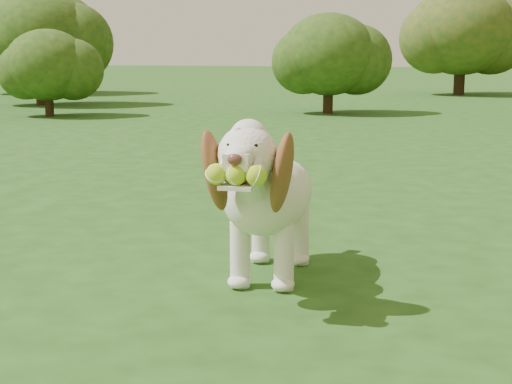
# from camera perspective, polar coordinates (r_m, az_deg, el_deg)

# --- Properties ---
(ground) EXTENTS (80.00, 80.00, 0.00)m
(ground) POSITION_cam_1_polar(r_m,az_deg,el_deg) (3.77, -3.62, -4.50)
(ground) COLOR #1E4413
(ground) RESTS_ON ground
(dog) EXTENTS (0.38, 1.09, 0.71)m
(dog) POSITION_cam_1_polar(r_m,az_deg,el_deg) (3.25, 0.84, 0.00)
(dog) COLOR white
(dog) RESTS_ON ground
(shrub_a) EXTENTS (1.21, 1.21, 1.25)m
(shrub_a) POSITION_cam_1_polar(r_m,az_deg,el_deg) (11.78, -14.93, 8.91)
(shrub_a) COLOR #382314
(shrub_a) RESTS_ON ground
(shrub_g) EXTENTS (2.32, 2.32, 2.41)m
(shrub_g) POSITION_cam_1_polar(r_m,az_deg,el_deg) (17.89, -16.34, 11.41)
(shrub_g) COLOR #382314
(shrub_g) RESTS_ON ground
(shrub_e) EXTENTS (1.90, 1.90, 1.97)m
(shrub_e) POSITION_cam_1_polar(r_m,az_deg,el_deg) (14.19, -15.51, 10.78)
(shrub_e) COLOR #382314
(shrub_e) RESTS_ON ground
(shrub_b) EXTENTS (1.45, 1.45, 1.50)m
(shrub_b) POSITION_cam_1_polar(r_m,az_deg,el_deg) (11.94, 5.31, 9.93)
(shrub_b) COLOR #382314
(shrub_b) RESTS_ON ground
(shrub_i) EXTENTS (2.22, 2.22, 2.30)m
(shrub_i) POSITION_cam_1_polar(r_m,az_deg,el_deg) (17.32, 14.72, 11.32)
(shrub_i) COLOR #382314
(shrub_i) RESTS_ON ground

